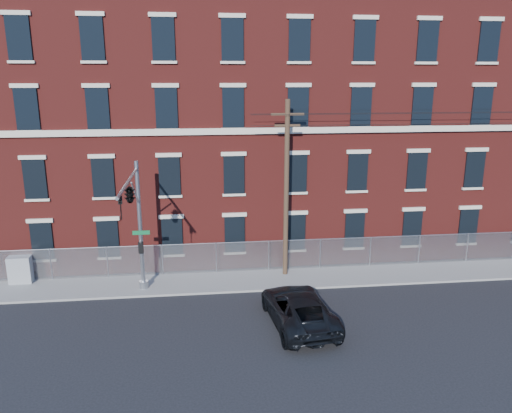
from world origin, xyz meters
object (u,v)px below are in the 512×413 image
at_px(pickup_truck, 299,308).
at_px(utility_cabinet, 20,270).
at_px(traffic_signal_mast, 133,205).
at_px(utility_pole_near, 286,186).

relative_size(pickup_truck, utility_cabinet, 3.74).
xyz_separation_m(traffic_signal_mast, utility_cabinet, (-6.87, 3.82, -4.50)).
bearing_deg(utility_cabinet, traffic_signal_mast, -30.01).
relative_size(traffic_signal_mast, utility_cabinet, 4.58).
xyz_separation_m(utility_pole_near, utility_cabinet, (-14.87, 0.40, -4.45)).
height_order(utility_pole_near, pickup_truck, utility_pole_near).
relative_size(utility_pole_near, utility_cabinet, 6.54).
distance_m(traffic_signal_mast, utility_pole_near, 8.70).
height_order(traffic_signal_mast, utility_pole_near, utility_pole_near).
bearing_deg(utility_pole_near, pickup_truck, -93.65).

